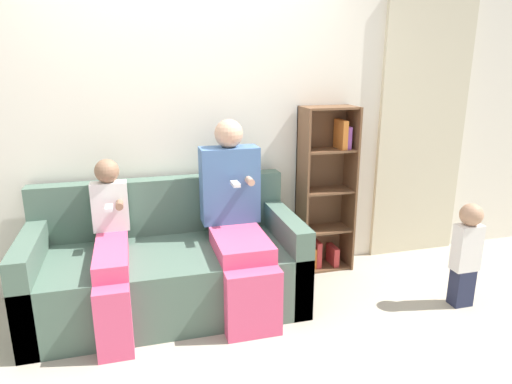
{
  "coord_description": "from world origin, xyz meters",
  "views": [
    {
      "loc": [
        -0.42,
        -2.54,
        1.73
      ],
      "look_at": [
        0.44,
        0.59,
        0.8
      ],
      "focal_mm": 32.0,
      "sensor_mm": 36.0,
      "label": 1
    }
  ],
  "objects": [
    {
      "name": "back_wall",
      "position": [
        0.0,
        1.01,
        1.27
      ],
      "size": [
        10.0,
        0.06,
        2.55
      ],
      "color": "silver",
      "rests_on": "ground_plane"
    },
    {
      "name": "adult_seated",
      "position": [
        0.27,
        0.47,
        0.68
      ],
      "size": [
        0.43,
        0.85,
        1.34
      ],
      "color": "#DB4C75",
      "rests_on": "ground_plane"
    },
    {
      "name": "child_seated",
      "position": [
        -0.6,
        0.39,
        0.55
      ],
      "size": [
        0.25,
        0.87,
        1.08
      ],
      "color": "#DB4C75",
      "rests_on": "ground_plane"
    },
    {
      "name": "curtain_panel",
      "position": [
        2.08,
        0.96,
        1.14
      ],
      "size": [
        0.85,
        0.04,
        2.29
      ],
      "color": "beige",
      "rests_on": "ground_plane"
    },
    {
      "name": "toddler_standing",
      "position": [
        1.84,
        -0.02,
        0.43
      ],
      "size": [
        0.18,
        0.16,
        0.78
      ],
      "color": "#232842",
      "rests_on": "ground_plane"
    },
    {
      "name": "bookshelf",
      "position": [
        1.13,
        0.87,
        0.68
      ],
      "size": [
        0.45,
        0.27,
        1.39
      ],
      "color": "brown",
      "rests_on": "ground_plane"
    },
    {
      "name": "couch",
      "position": [
        -0.23,
        0.54,
        0.29
      ],
      "size": [
        1.88,
        0.88,
        0.88
      ],
      "color": "#4C6656",
      "rests_on": "ground_plane"
    },
    {
      "name": "ground_plane",
      "position": [
        0.0,
        0.0,
        0.0
      ],
      "size": [
        14.0,
        14.0,
        0.0
      ],
      "primitive_type": "plane",
      "color": "#B2A893"
    }
  ]
}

